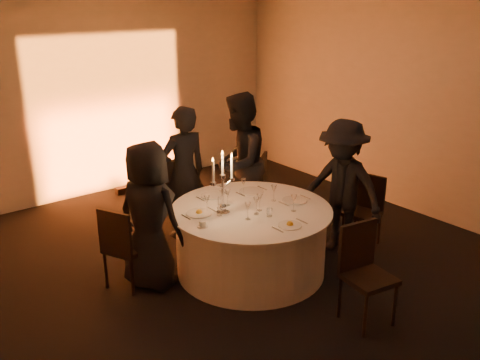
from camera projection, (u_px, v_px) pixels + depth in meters
floor at (251, 270)px, 6.18m from camera, size 7.00×7.00×0.00m
wall_back at (108, 97)px, 8.27m from camera, size 7.00×0.00×7.00m
wall_right at (418, 109)px, 7.43m from camera, size 0.00×7.00×7.00m
uplighter_fixture at (124, 190)px, 8.53m from camera, size 0.25×0.12×0.10m
banquet_table at (251, 240)px, 6.05m from camera, size 1.80×1.80×0.77m
chair_left at (122, 244)px, 5.65m from camera, size 0.54×0.54×0.93m
chair_back_left at (166, 192)px, 6.92m from camera, size 0.51×0.51×1.03m
chair_back_right at (256, 181)px, 7.59m from camera, size 0.55×0.55×0.89m
chair_right at (365, 206)px, 6.69m from camera, size 0.47×0.47×0.89m
chair_front at (364, 267)px, 5.11m from camera, size 0.49×0.49×0.98m
guest_left at (149, 216)px, 5.61m from camera, size 0.78×0.93×1.62m
guest_back_left at (184, 173)px, 6.79m from camera, size 0.65×0.45×1.73m
guest_back_right at (239, 163)px, 6.98m from camera, size 1.13×1.07×1.85m
guest_right at (342, 188)px, 6.39m from camera, size 0.84×1.18×1.66m
plate_left at (199, 212)px, 5.77m from camera, size 0.36×0.29×0.08m
plate_back_left at (212, 196)px, 6.27m from camera, size 0.36×0.27×0.01m
plate_back_right at (251, 191)px, 6.42m from camera, size 0.35×0.30×0.01m
plate_right at (295, 200)px, 6.14m from camera, size 0.36×0.29×0.01m
plate_front at (290, 224)px, 5.48m from camera, size 0.36×0.25×0.08m
coffee_cup at (203, 224)px, 5.45m from camera, size 0.11×0.11×0.07m
candelabra at (223, 192)px, 5.70m from camera, size 0.30×0.14×0.72m
wine_glass_a at (260, 199)px, 5.82m from camera, size 0.07×0.07×0.19m
wine_glass_b at (243, 183)px, 6.30m from camera, size 0.07×0.07×0.19m
wine_glass_c at (248, 207)px, 5.59m from camera, size 0.07×0.07×0.19m
wine_glass_d at (256, 202)px, 5.73m from camera, size 0.07×0.07×0.19m
wine_glass_e at (294, 199)px, 5.81m from camera, size 0.07×0.07×0.19m
wine_glass_f at (274, 190)px, 6.10m from camera, size 0.07×0.07×0.19m
wine_glass_g at (228, 194)px, 5.96m from camera, size 0.07×0.07×0.19m
wine_glass_h at (207, 200)px, 5.78m from camera, size 0.07×0.07×0.19m
tumbler_a at (269, 212)px, 5.70m from camera, size 0.07×0.07×0.09m
tumbler_b at (221, 201)px, 6.01m from camera, size 0.07×0.07×0.09m
tumbler_c at (220, 211)px, 5.73m from camera, size 0.07×0.07×0.09m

